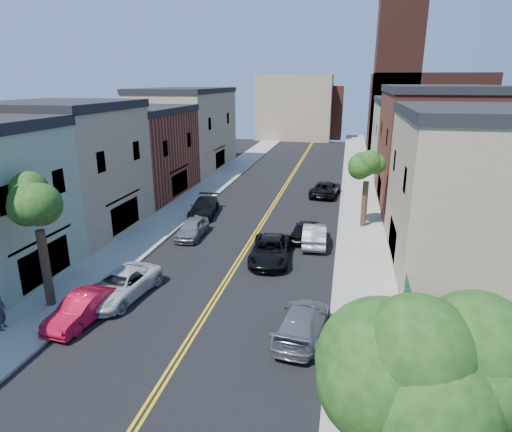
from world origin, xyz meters
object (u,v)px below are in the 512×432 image
Objects in this scene: red_sedan at (82,308)px; grey_car_left at (192,228)px; dark_car_right_far at (325,188)px; pedestrian_left at (1,311)px; white_pickup at (120,285)px; grey_car_right at (302,322)px; black_car_left at (204,207)px; black_car_right at (306,230)px; black_suv_lane at (270,250)px; silver_car_right at (314,234)px; pedestrian_right at (343,397)px.

grey_car_left is (1.12, 12.12, 0.02)m from red_sedan.
dark_car_right_far is 30.67m from pedestrian_left.
grey_car_right is at bearing -2.09° from white_pickup.
black_car_right is at bearing -30.76° from black_car_left.
grey_car_right is 0.93× the size of black_suv_lane.
black_car_left is at bearing 98.20° from grey_car_left.
red_sedan is 17.38m from black_car_left.
black_car_left is 1.04× the size of grey_car_right.
pedestrian_left reaches higher than grey_car_left.
black_car_right reaches higher than red_sedan.
dark_car_right_far reaches higher than black_suv_lane.
black_car_right is 0.81× the size of dark_car_right_far.
silver_car_right is 13.73m from dark_car_right_far.
silver_car_right reaches higher than red_sedan.
grey_car_left is 8.28m from black_car_right.
pedestrian_right is at bearing -119.91° from pedestrian_left.
black_car_left is 1.17× the size of black_car_right.
grey_car_right is 12.53m from black_car_right.
black_car_right is (9.30, 13.40, 0.05)m from red_sedan.
black_car_left is 0.96× the size of black_suv_lane.
white_pickup is 14.83m from black_car_left.
dark_car_right_far reaches higher than grey_car_right.
black_car_left is at bearing -30.02° from silver_car_right.
red_sedan is 0.91× the size of silver_car_right.
black_car_left is at bearing -16.86° from black_car_right.
pedestrian_right reaches higher than grey_car_left.
white_pickup is 1.07× the size of grey_car_right.
grey_car_left is 0.77× the size of dark_car_right_far.
pedestrian_right is at bearing 94.38° from silver_car_right.
white_pickup is 1.14× the size of silver_car_right.
dark_car_right_far is (8.85, 14.10, 0.04)m from grey_car_left.
red_sedan is 2.62m from white_pickup.
dark_car_right_far is at bearing 76.91° from black_suv_lane.
pedestrian_right reaches higher than grey_car_right.
silver_car_right is 16.57m from pedestrian_right.
red_sedan is at bearing -134.34° from black_suv_lane.
black_car_right is 17.57m from pedestrian_right.
grey_car_left is at bearing 94.34° from white_pickup.
black_car_left is 19.29m from grey_car_right.
black_car_left is at bearing 49.49° from dark_car_right_far.
dark_car_right_far reaches higher than red_sedan.
grey_car_left is at bearing -44.30° from grey_car_right.
pedestrian_left reaches higher than white_pickup.
pedestrian_right reaches higher than red_sedan.
pedestrian_left is (-3.05, -1.54, 0.36)m from red_sedan.
grey_car_left is 2.49× the size of pedestrian_right.
grey_car_right is at bearing -51.56° from grey_car_left.
black_car_right is 4.77m from black_suv_lane.
black_suv_lane is 14.89m from pedestrian_left.
pedestrian_left is at bearing -124.41° from white_pickup.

